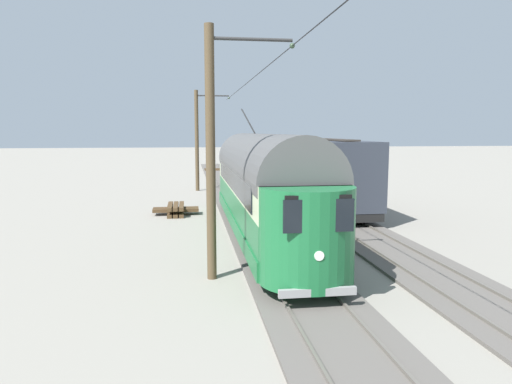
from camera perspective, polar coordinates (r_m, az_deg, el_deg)
ground_plane at (r=23.33m, az=4.74°, el=-3.47°), size 220.00×220.00×0.00m
track_streetcar_siding at (r=24.19m, az=9.54°, el=-3.04°), size 2.80×80.00×0.18m
track_adjacent_siding at (r=23.25m, az=-0.60°, el=-3.35°), size 2.80×80.00×0.18m
vintage_streetcar at (r=19.43m, az=0.79°, el=1.10°), size 2.65×17.25×5.50m
boxcar_adjacent at (r=26.32m, az=7.96°, el=2.47°), size 2.96×11.26×3.85m
catenary_pole_foreground at (r=34.93m, az=-7.15°, el=6.47°), size 2.62×0.28×7.41m
catenary_pole_mid_near at (r=13.66m, az=-5.32°, el=5.13°), size 2.62×0.28×7.41m
overhead_wire_run at (r=14.83m, az=3.70°, el=16.99°), size 2.42×46.57×0.18m
spare_tie_stack at (r=25.18m, az=-9.78°, el=-2.13°), size 2.40×2.40×0.54m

